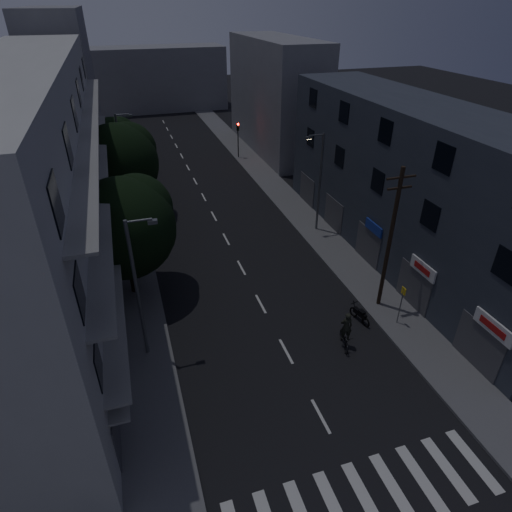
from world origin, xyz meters
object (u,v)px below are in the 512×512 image
utility_pole (390,238)px  motorcycle (360,315)px  bus_stop_sign (402,299)px  cyclist (345,335)px

utility_pole → motorcycle: 4.93m
bus_stop_sign → motorcycle: (-1.97, 0.98, -1.45)m
utility_pole → bus_stop_sign: (0.05, -1.98, -2.98)m
utility_pole → cyclist: bearing=-145.0°
motorcycle → cyclist: 2.55m
utility_pole → bus_stop_sign: 3.58m
motorcycle → cyclist: cyclist is taller
utility_pole → cyclist: size_ratio=3.93×
utility_pole → cyclist: (-3.82, -2.67, -4.10)m
motorcycle → cyclist: size_ratio=0.76×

